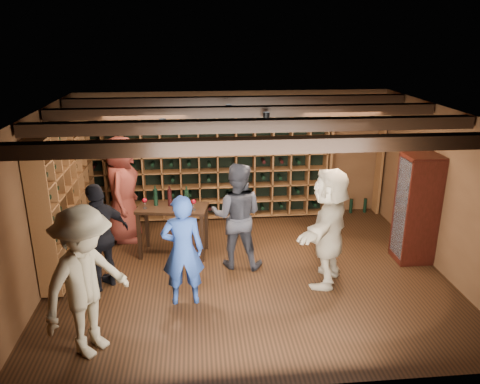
{
  "coord_description": "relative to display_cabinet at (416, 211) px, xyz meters",
  "views": [
    {
      "loc": [
        -0.75,
        -6.44,
        3.59
      ],
      "look_at": [
        -0.11,
        0.2,
        1.27
      ],
      "focal_mm": 35.0,
      "sensor_mm": 36.0,
      "label": 1
    }
  ],
  "objects": [
    {
      "name": "ground",
      "position": [
        -2.71,
        -0.2,
        -0.86
      ],
      "size": [
        6.0,
        6.0,
        0.0
      ],
      "primitive_type": "plane",
      "color": "black",
      "rests_on": "ground"
    },
    {
      "name": "man_grey_suit",
      "position": [
        -2.87,
        0.09,
        -0.01
      ],
      "size": [
        0.95,
        0.82,
        1.7
      ],
      "primitive_type": "imported",
      "rotation": [
        0.0,
        0.0,
        2.91
      ],
      "color": "black",
      "rests_on": "ground"
    },
    {
      "name": "man_blue_shirt",
      "position": [
        -3.69,
        -0.92,
        -0.07
      ],
      "size": [
        0.59,
        0.4,
        1.57
      ],
      "primitive_type": "imported",
      "rotation": [
        0.0,
        0.0,
        3.19
      ],
      "color": "navy",
      "rests_on": "ground"
    },
    {
      "name": "wine_rack_left",
      "position": [
        -5.54,
        0.62,
        0.29
      ],
      "size": [
        0.3,
        2.65,
        2.2
      ],
      "color": "brown",
      "rests_on": "ground"
    },
    {
      "name": "guest_red_floral",
      "position": [
        -4.78,
        1.28,
        0.09
      ],
      "size": [
        0.68,
        0.97,
        1.9
      ],
      "primitive_type": "imported",
      "rotation": [
        0.0,
        0.0,
        1.49
      ],
      "color": "maroon",
      "rests_on": "ground"
    },
    {
      "name": "guest_woman_black",
      "position": [
        -4.87,
        -0.39,
        -0.06
      ],
      "size": [
        0.94,
        0.93,
        1.59
      ],
      "primitive_type": "imported",
      "rotation": [
        0.0,
        0.0,
        3.91
      ],
      "color": "black",
      "rests_on": "ground"
    },
    {
      "name": "guest_khaki",
      "position": [
        -4.75,
        -1.87,
        0.05
      ],
      "size": [
        1.23,
        1.35,
        1.82
      ],
      "primitive_type": "imported",
      "rotation": [
        0.0,
        0.0,
        0.95
      ],
      "color": "gray",
      "rests_on": "ground"
    },
    {
      "name": "crate_shelf",
      "position": [
        -0.31,
        2.12,
        0.71
      ],
      "size": [
        1.2,
        0.32,
        2.07
      ],
      "color": "brown",
      "rests_on": "ground"
    },
    {
      "name": "room_shell",
      "position": [
        -2.71,
        -0.15,
        1.56
      ],
      "size": [
        6.0,
        6.0,
        6.0
      ],
      "color": "brown",
      "rests_on": "ground"
    },
    {
      "name": "display_cabinet",
      "position": [
        0.0,
        0.0,
        0.0
      ],
      "size": [
        0.55,
        0.5,
        1.75
      ],
      "color": "#330E0A",
      "rests_on": "ground"
    },
    {
      "name": "wine_rack_back",
      "position": [
        -3.24,
        2.13,
        0.29
      ],
      "size": [
        4.65,
        0.3,
        2.2
      ],
      "color": "brown",
      "rests_on": "ground"
    },
    {
      "name": "guest_beige",
      "position": [
        -1.58,
        -0.56,
        0.03
      ],
      "size": [
        1.26,
        1.7,
        1.78
      ],
      "primitive_type": "imported",
      "rotation": [
        0.0,
        0.0,
        4.21
      ],
      "color": "tan",
      "rests_on": "ground"
    },
    {
      "name": "tasting_table",
      "position": [
        -3.89,
        0.58,
        -0.1
      ],
      "size": [
        1.21,
        0.75,
        1.13
      ],
      "rotation": [
        0.0,
        0.0,
        -0.17
      ],
      "color": "black",
      "rests_on": "ground"
    }
  ]
}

